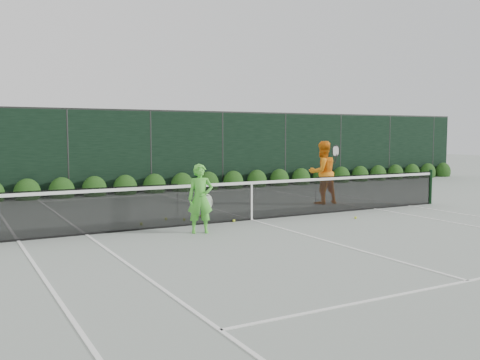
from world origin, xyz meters
TOP-DOWN VIEW (x-y plane):
  - ground at (0.00, 0.00)m, footprint 80.00×80.00m
  - tennis_net at (-0.02, 0.00)m, footprint 12.90×0.10m
  - player_woman at (-1.86, -0.96)m, footprint 0.67×0.52m
  - player_man at (3.49, 1.64)m, footprint 0.99×0.79m
  - court_lines at (0.00, 0.00)m, footprint 11.03×23.83m
  - windscreen_fence at (0.00, -2.71)m, footprint 32.00×21.07m
  - hedge_row at (-0.00, 7.15)m, footprint 31.66×0.65m
  - tennis_balls at (-0.86, 0.36)m, footprint 5.17×2.24m

SIDE VIEW (x-z plane):
  - ground at x=0.00m, z-range 0.00..0.00m
  - court_lines at x=0.00m, z-range 0.00..0.01m
  - tennis_balls at x=-0.86m, z-range 0.00..0.07m
  - hedge_row at x=0.00m, z-range -0.23..0.70m
  - tennis_net at x=-0.02m, z-range 0.00..1.07m
  - player_woman at x=-1.86m, z-range 0.00..1.52m
  - player_man at x=3.49m, z-range 0.00..1.95m
  - windscreen_fence at x=0.00m, z-range -0.02..3.04m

